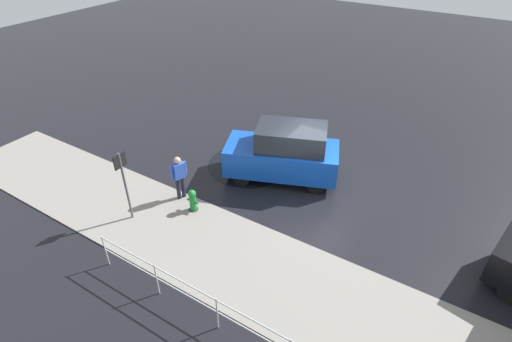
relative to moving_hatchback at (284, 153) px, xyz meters
The scene contains 8 objects.
ground_plane 1.65m from the moving_hatchback, behind, with size 60.00×60.00×0.00m, color black.
kerb_strip 4.57m from the moving_hatchback, 106.80° to the left, with size 24.00×3.20×0.04m, color gray.
moving_hatchback is the anchor object (origin of this frame).
fire_hydrant 3.60m from the moving_hatchback, 64.04° to the left, with size 0.42×0.31×0.80m.
pedestrian 3.69m from the moving_hatchback, 51.48° to the left, with size 0.36×0.54×1.62m.
metal_railing 6.76m from the moving_hatchback, 112.78° to the left, with size 9.37×0.04×1.05m.
sign_post 5.41m from the moving_hatchback, 56.77° to the left, with size 0.07×0.44×2.40m.
puddle_patch 1.82m from the moving_hatchback, ahead, with size 3.06×3.06×0.01m, color black.
Camera 1 is at (-4.15, 10.51, 8.34)m, focal length 28.00 mm.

